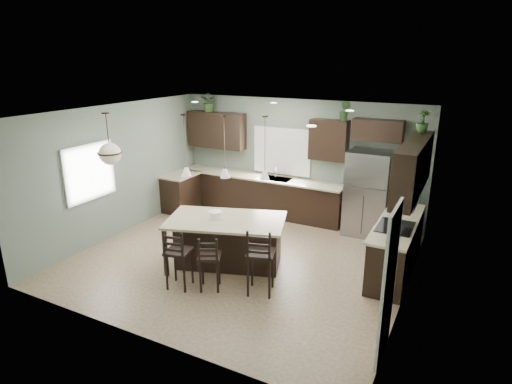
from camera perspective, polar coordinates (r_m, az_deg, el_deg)
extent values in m
plane|color=#9E8466|center=(8.36, -1.89, -8.84)|extent=(6.00, 6.00, 0.00)
cube|color=white|center=(5.70, 17.28, -11.58)|extent=(0.04, 0.82, 2.04)
cube|color=white|center=(10.34, 3.49, 5.46)|extent=(1.35, 0.02, 1.00)
cube|color=white|center=(9.04, -21.36, 2.48)|extent=(0.02, 1.10, 1.00)
cube|color=black|center=(10.91, -9.98, -0.12)|extent=(0.60, 0.90, 0.90)
cube|color=#C1B692|center=(10.76, -10.03, 2.25)|extent=(0.66, 0.96, 0.04)
cube|color=black|center=(10.57, 0.53, -0.42)|extent=(4.20, 0.60, 0.90)
cube|color=#C1B692|center=(10.41, 0.48, 2.00)|extent=(4.20, 0.66, 0.04)
cube|color=gray|center=(10.22, 2.74, 1.77)|extent=(0.70, 0.45, 0.01)
cylinder|color=silver|center=(10.16, 2.68, 2.52)|extent=(0.02, 0.02, 0.28)
cube|color=black|center=(10.95, -5.29, 8.23)|extent=(1.55, 0.34, 0.90)
cube|color=black|center=(9.71, 9.69, 6.84)|extent=(0.85, 0.34, 0.90)
cube|color=black|center=(9.40, 15.94, 7.93)|extent=(1.05, 0.34, 0.45)
cube|color=black|center=(8.15, 18.22, -7.02)|extent=(0.60, 2.35, 0.90)
cube|color=#C1B692|center=(7.97, 18.40, -3.92)|extent=(0.66, 2.35, 0.04)
cube|color=black|center=(7.71, 18.07, -4.43)|extent=(0.58, 0.75, 0.02)
cube|color=gray|center=(7.94, 15.70, -7.44)|extent=(0.01, 0.72, 0.60)
cube|color=black|center=(7.65, 20.24, 3.11)|extent=(0.34, 2.35, 0.90)
cube|color=gray|center=(7.50, 19.26, -0.25)|extent=(0.40, 0.75, 0.40)
cube|color=gray|center=(9.46, 14.71, -0.18)|extent=(0.90, 0.74, 1.85)
cube|color=black|center=(7.92, -3.95, -6.76)|extent=(2.37, 1.80, 0.92)
cylinder|color=white|center=(7.76, -5.47, -3.06)|extent=(0.24, 0.24, 0.14)
cube|color=black|center=(7.29, -10.25, -8.63)|extent=(0.47, 0.47, 1.07)
cube|color=black|center=(7.18, -6.21, -9.30)|extent=(0.49, 0.49, 0.98)
cube|color=black|center=(6.99, 0.61, -9.09)|extent=(0.54, 0.54, 1.16)
imported|color=#2C4B20|center=(10.92, -6.20, 11.83)|extent=(0.53, 0.49, 0.48)
imported|color=#2A5224|center=(9.48, 11.77, 10.55)|extent=(0.27, 0.23, 0.43)
imported|color=#2B5324|center=(8.41, 21.36, 8.75)|extent=(0.28, 0.28, 0.40)
plane|color=slate|center=(10.24, 5.56, 4.42)|extent=(6.00, 0.00, 6.00)
plane|color=slate|center=(5.76, -15.58, -6.90)|extent=(6.00, 0.00, 6.00)
plane|color=slate|center=(9.62, -17.81, 2.78)|extent=(0.00, 5.50, 5.50)
plane|color=slate|center=(6.95, 20.15, -3.03)|extent=(0.00, 5.50, 5.50)
plane|color=white|center=(7.54, -2.11, 10.57)|extent=(6.00, 6.00, 0.00)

